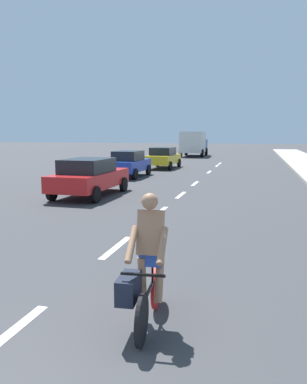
{
  "coord_description": "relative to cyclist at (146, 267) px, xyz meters",
  "views": [
    {
      "loc": [
        3.02,
        -1.7,
        2.59
      ],
      "look_at": [
        0.51,
        7.65,
        1.1
      ],
      "focal_mm": 35.69,
      "sensor_mm": 36.0,
      "label": 1
    }
  ],
  "objects": [
    {
      "name": "ground_plane",
      "position": [
        -1.66,
        17.03,
        -0.83
      ],
      "size": [
        160.0,
        160.0,
        0.0
      ],
      "primitive_type": "plane",
      "color": "#38383A"
    },
    {
      "name": "lane_stripe_1",
      "position": [
        -1.66,
        -0.76,
        -0.83
      ],
      "size": [
        0.16,
        1.8,
        0.01
      ],
      "primitive_type": "cube",
      "color": "white",
      "rests_on": "ground"
    },
    {
      "name": "lane_stripe_2",
      "position": [
        -1.66,
        3.29,
        -0.83
      ],
      "size": [
        0.16,
        1.8,
        0.01
      ],
      "primitive_type": "cube",
      "color": "white",
      "rests_on": "ground"
    },
    {
      "name": "lane_stripe_3",
      "position": [
        -1.66,
        7.42,
        -0.83
      ],
      "size": [
        0.16,
        1.8,
        0.01
      ],
      "primitive_type": "cube",
      "color": "white",
      "rests_on": "ground"
    },
    {
      "name": "lane_stripe_4",
      "position": [
        -1.66,
        11.08,
        -0.83
      ],
      "size": [
        0.16,
        1.8,
        0.01
      ],
      "primitive_type": "cube",
      "color": "white",
      "rests_on": "ground"
    },
    {
      "name": "lane_stripe_5",
      "position": [
        -1.66,
        14.98,
        -0.83
      ],
      "size": [
        0.16,
        1.8,
        0.01
      ],
      "primitive_type": "cube",
      "color": "white",
      "rests_on": "ground"
    },
    {
      "name": "lane_stripe_6",
      "position": [
        -1.66,
        21.28,
        -0.83
      ],
      "size": [
        0.16,
        1.8,
        0.01
      ],
      "primitive_type": "cube",
      "color": "white",
      "rests_on": "ground"
    },
    {
      "name": "lane_stripe_7",
      "position": [
        -1.66,
        26.6,
        -0.83
      ],
      "size": [
        0.16,
        1.8,
        0.01
      ],
      "primitive_type": "cube",
      "color": "white",
      "rests_on": "ground"
    },
    {
      "name": "lane_stripe_8",
      "position": [
        -1.66,
        28.98,
        -0.83
      ],
      "size": [
        0.16,
        1.8,
        0.01
      ],
      "primitive_type": "cube",
      "color": "white",
      "rests_on": "ground"
    },
    {
      "name": "cyclist",
      "position": [
        0.0,
        0.0,
        0.0
      ],
      "size": [
        0.65,
        1.71,
        1.82
      ],
      "rotation": [
        0.0,
        0.0,
        3.23
      ],
      "color": "black",
      "rests_on": "ground"
    },
    {
      "name": "parked_car_red",
      "position": [
        -5.3,
        9.87,
        0.01
      ],
      "size": [
        2.09,
        4.45,
        1.57
      ],
      "rotation": [
        0.0,
        0.0,
        -0.02
      ],
      "color": "red",
      "rests_on": "ground"
    },
    {
      "name": "parked_car_blue",
      "position": [
        -5.97,
        17.03,
        0.0
      ],
      "size": [
        1.85,
        3.86,
        1.57
      ],
      "rotation": [
        0.0,
        0.0,
        -0.02
      ],
      "color": "#1E389E",
      "rests_on": "ground"
    },
    {
      "name": "parked_car_yellow",
      "position": [
        -5.33,
        23.18,
        0.01
      ],
      "size": [
        2.03,
        4.19,
        1.57
      ],
      "rotation": [
        0.0,
        0.0,
        -0.03
      ],
      "color": "gold",
      "rests_on": "ground"
    },
    {
      "name": "delivery_truck",
      "position": [
        -5.56,
        38.97,
        0.67
      ],
      "size": [
        2.74,
        6.27,
        2.8
      ],
      "rotation": [
        0.0,
        0.0,
        0.01
      ],
      "color": "#23478C",
      "rests_on": "ground"
    }
  ]
}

